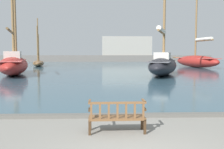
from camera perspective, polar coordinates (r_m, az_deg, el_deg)
harbor_water at (r=48.83m, az=-1.27°, el=2.19°), size 100.00×80.00×0.08m
quay_edge_kerb at (r=8.93m, az=2.36°, el=-9.33°), size 40.00×0.30×0.12m
park_bench at (r=7.15m, az=1.14°, el=-9.52°), size 1.61×0.55×0.92m
sailboat_far_port at (r=27.85m, az=-21.52°, el=2.45°), size 5.47×11.51×14.79m
sailboat_nearest_port at (r=44.98m, az=-16.48°, el=2.69°), size 3.11×7.84×8.21m
sailboat_distant_harbor at (r=42.04m, az=18.68°, el=3.14°), size 4.98×13.06×15.61m
sailboat_outer_port at (r=26.16m, az=11.62°, el=2.47°), size 6.11×12.63×15.11m
far_breakwater at (r=68.24m, az=0.24°, el=4.68°), size 57.69×2.40×6.92m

